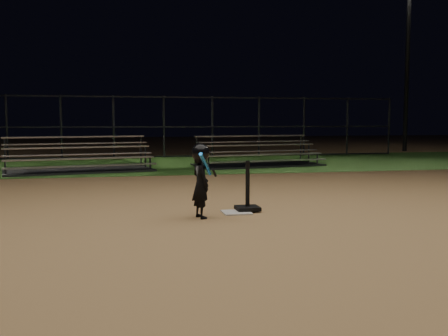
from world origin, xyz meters
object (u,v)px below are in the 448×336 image
(child_batter, at_px, (201,179))
(bleacher_left, at_px, (79,164))
(home_plate, at_px, (236,212))
(light_pole_right, at_px, (408,49))
(bleacher_right, at_px, (258,160))
(batting_tee, at_px, (248,201))

(child_batter, height_order, bleacher_left, child_batter)
(home_plate, height_order, light_pole_right, light_pole_right)
(light_pole_right, bearing_deg, bleacher_left, -154.25)
(home_plate, xyz_separation_m, child_batter, (-0.64, -0.30, 0.60))
(bleacher_right, bearing_deg, batting_tee, -116.61)
(child_batter, bearing_deg, bleacher_right, -38.26)
(home_plate, distance_m, child_batter, 0.93)
(batting_tee, distance_m, child_batter, 1.05)
(bleacher_left, bearing_deg, child_batter, -84.78)
(batting_tee, distance_m, light_pole_right, 19.52)
(child_batter, bearing_deg, batting_tee, -80.80)
(bleacher_right, distance_m, light_pole_right, 12.25)
(child_batter, height_order, bleacher_right, child_batter)
(child_batter, bearing_deg, home_plate, -82.17)
(bleacher_left, relative_size, light_pole_right, 0.54)
(batting_tee, distance_m, bleacher_right, 8.73)
(home_plate, xyz_separation_m, light_pole_right, (12.00, 14.94, 4.93))
(home_plate, height_order, bleacher_right, bleacher_right)
(bleacher_left, xyz_separation_m, light_pole_right, (14.99, 7.23, 4.73))
(child_batter, distance_m, bleacher_left, 8.36)
(batting_tee, relative_size, bleacher_right, 0.19)
(batting_tee, relative_size, bleacher_left, 0.18)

